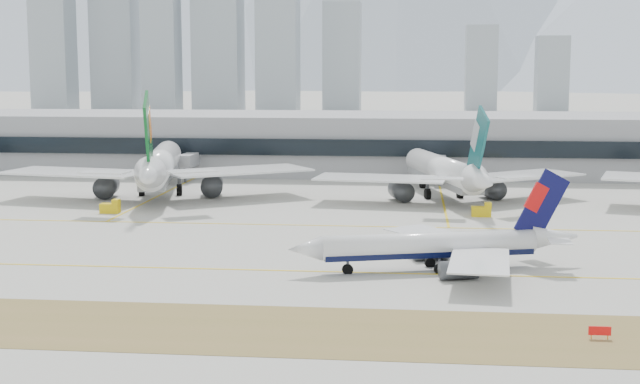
# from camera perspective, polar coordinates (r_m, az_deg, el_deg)

# --- Properties ---
(ground) EXTENTS (3000.00, 3000.00, 0.00)m
(ground) POSITION_cam_1_polar(r_m,az_deg,el_deg) (124.85, -4.16, -4.49)
(ground) COLOR #A09E96
(ground) RESTS_ON ground
(taxiing_airliner) EXTENTS (39.46, 33.61, 13.54)m
(taxiing_airliner) POSITION_cam_1_polar(r_m,az_deg,el_deg) (120.12, 7.67, -3.44)
(taxiing_airliner) COLOR white
(taxiing_airliner) RESTS_ON ground
(widebody_eva) EXTENTS (63.78, 63.31, 23.18)m
(widebody_eva) POSITION_cam_1_polar(r_m,az_deg,el_deg) (190.94, -10.23, 1.57)
(widebody_eva) COLOR white
(widebody_eva) RESTS_ON ground
(widebody_cathay) EXTENTS (55.56, 55.48, 20.48)m
(widebody_cathay) POSITION_cam_1_polar(r_m,az_deg,el_deg) (185.64, 8.04, 1.22)
(widebody_cathay) COLOR white
(widebody_cathay) RESTS_ON ground
(terminal) EXTENTS (280.00, 43.10, 15.00)m
(terminal) POSITION_cam_1_polar(r_m,az_deg,el_deg) (236.65, 0.71, 3.21)
(terminal) COLOR gray
(terminal) RESTS_ON ground
(hold_sign_right) EXTENTS (2.20, 0.15, 1.35)m
(hold_sign_right) POSITION_cam_1_polar(r_m,az_deg,el_deg) (93.63, 17.47, -8.48)
(hold_sign_right) COLOR red
(hold_sign_right) RESTS_ON ground
(gse_c) EXTENTS (3.55, 2.00, 2.60)m
(gse_c) POSITION_cam_1_polar(r_m,az_deg,el_deg) (165.20, 10.34, -1.19)
(gse_c) COLOR #DFBA0B
(gse_c) RESTS_ON ground
(gse_b) EXTENTS (3.55, 2.00, 2.60)m
(gse_b) POSITION_cam_1_polar(r_m,az_deg,el_deg) (170.91, -13.24, -0.97)
(gse_b) COLOR #DFBA0B
(gse_b) RESTS_ON ground
(gse_extra) EXTENTS (3.55, 2.00, 2.60)m
(gse_extra) POSITION_cam_1_polar(r_m,az_deg,el_deg) (169.73, 13.78, -1.05)
(gse_extra) COLOR #DFBA0B
(gse_extra) RESTS_ON ground
(city_skyline) EXTENTS (342.00, 49.80, 140.00)m
(city_skyline) POSITION_cam_1_polar(r_m,az_deg,el_deg) (588.13, -6.75, 10.05)
(city_skyline) COLOR #8E98A1
(city_skyline) RESTS_ON ground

